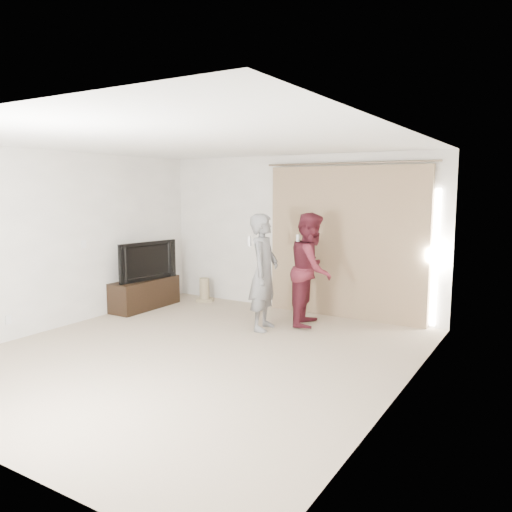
{
  "coord_description": "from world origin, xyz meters",
  "views": [
    {
      "loc": [
        3.76,
        -4.74,
        2.06
      ],
      "look_at": [
        0.14,
        1.2,
        1.11
      ],
      "focal_mm": 35.0,
      "sensor_mm": 36.0,
      "label": 1
    }
  ],
  "objects_px": {
    "tv_console": "(145,294)",
    "person_woman": "(311,269)",
    "tv": "(144,260)",
    "person_man": "(264,272)"
  },
  "relations": [
    {
      "from": "tv_console",
      "to": "person_woman",
      "type": "height_order",
      "value": "person_woman"
    },
    {
      "from": "tv_console",
      "to": "tv",
      "type": "xyz_separation_m",
      "value": [
        0.0,
        0.0,
        0.58
      ]
    },
    {
      "from": "person_man",
      "to": "person_woman",
      "type": "height_order",
      "value": "person_woman"
    },
    {
      "from": "tv_console",
      "to": "person_woman",
      "type": "relative_size",
      "value": 0.77
    },
    {
      "from": "person_man",
      "to": "tv_console",
      "type": "bearing_deg",
      "value": 178.54
    },
    {
      "from": "tv",
      "to": "person_man",
      "type": "relative_size",
      "value": 0.67
    },
    {
      "from": "tv_console",
      "to": "tv",
      "type": "relative_size",
      "value": 1.14
    },
    {
      "from": "person_man",
      "to": "person_woman",
      "type": "xyz_separation_m",
      "value": [
        0.48,
        0.59,
        0.0
      ]
    },
    {
      "from": "tv",
      "to": "person_woman",
      "type": "relative_size",
      "value": 0.67
    },
    {
      "from": "tv_console",
      "to": "tv",
      "type": "bearing_deg",
      "value": 90.0
    }
  ]
}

